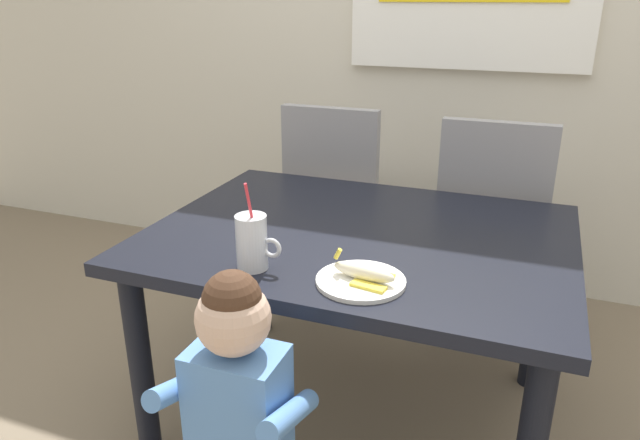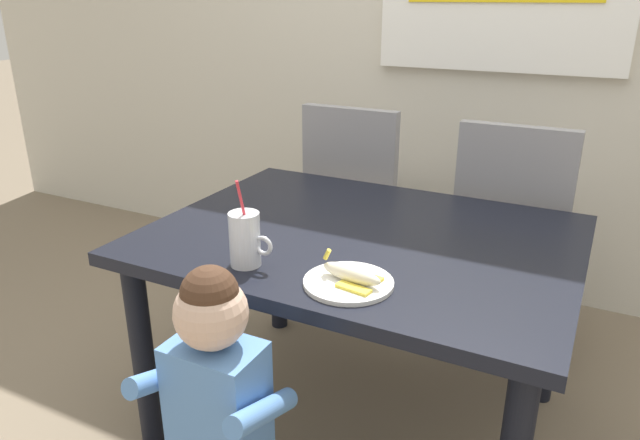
# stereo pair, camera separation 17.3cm
# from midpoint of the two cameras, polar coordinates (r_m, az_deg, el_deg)

# --- Properties ---
(ground_plane) EXTENTS (24.00, 24.00, 0.00)m
(ground_plane) POSITION_cam_midpoint_polar(r_m,az_deg,el_deg) (2.17, 1.04, -18.55)
(ground_plane) COLOR #7A6B56
(dining_table) EXTENTS (1.28, 0.98, 0.70)m
(dining_table) POSITION_cam_midpoint_polar(r_m,az_deg,el_deg) (1.85, 1.17, -3.81)
(dining_table) COLOR black
(dining_table) RESTS_ON ground
(dining_chair_left) EXTENTS (0.44, 0.45, 0.96)m
(dining_chair_left) POSITION_cam_midpoint_polar(r_m,az_deg,el_deg) (2.63, -0.10, 2.33)
(dining_chair_left) COLOR gray
(dining_chair_left) RESTS_ON ground
(dining_chair_right) EXTENTS (0.44, 0.44, 0.96)m
(dining_chair_right) POSITION_cam_midpoint_polar(r_m,az_deg,el_deg) (2.44, 14.53, 0.09)
(dining_chair_right) COLOR gray
(dining_chair_right) RESTS_ON ground
(toddler_standing) EXTENTS (0.33, 0.24, 0.84)m
(toddler_standing) POSITION_cam_midpoint_polar(r_m,az_deg,el_deg) (1.43, -11.65, -16.37)
(toddler_standing) COLOR #3F4760
(toddler_standing) RESTS_ON ground
(milk_cup) EXTENTS (0.13, 0.08, 0.25)m
(milk_cup) POSITION_cam_midpoint_polar(r_m,az_deg,el_deg) (1.56, -9.80, -2.51)
(milk_cup) COLOR silver
(milk_cup) RESTS_ON dining_table
(snack_plate) EXTENTS (0.23, 0.23, 0.01)m
(snack_plate) POSITION_cam_midpoint_polar(r_m,az_deg,el_deg) (1.49, 0.66, -6.05)
(snack_plate) COLOR white
(snack_plate) RESTS_ON dining_table
(peeled_banana) EXTENTS (0.17, 0.12, 0.07)m
(peeled_banana) POSITION_cam_midpoint_polar(r_m,az_deg,el_deg) (1.47, 1.02, -5.24)
(peeled_banana) COLOR #F4EAC6
(peeled_banana) RESTS_ON snack_plate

